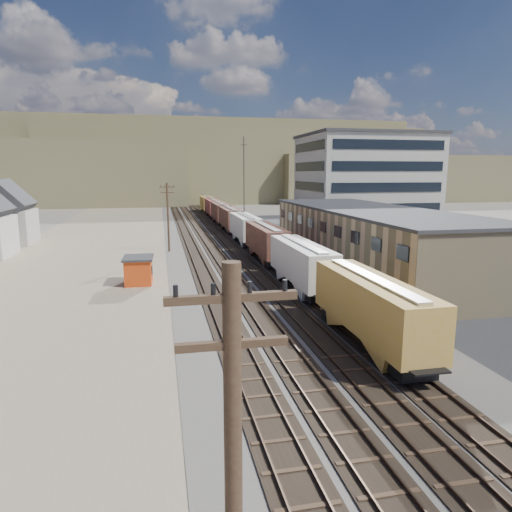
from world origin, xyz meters
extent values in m
plane|color=#6B6356|center=(0.00, 0.00, 0.00)|extent=(300.00, 300.00, 0.00)
cube|color=#4C4742|center=(0.00, 50.00, 0.03)|extent=(18.00, 200.00, 0.06)
cube|color=#85775B|center=(-20.00, 40.00, 0.01)|extent=(24.00, 180.00, 0.03)
cube|color=#232326|center=(22.00, 35.00, 0.02)|extent=(26.00, 120.00, 0.04)
cube|color=black|center=(-5.00, 50.00, 0.10)|extent=(2.60, 200.00, 0.08)
cube|color=#38281E|center=(-5.72, 50.00, 0.22)|extent=(0.08, 200.00, 0.16)
cube|color=#38281E|center=(-4.28, 50.00, 0.22)|extent=(0.08, 200.00, 0.16)
cube|color=black|center=(-2.00, 50.00, 0.10)|extent=(2.60, 200.00, 0.08)
cube|color=#38281E|center=(-2.72, 50.00, 0.22)|extent=(0.08, 200.00, 0.16)
cube|color=#38281E|center=(-1.28, 50.00, 0.22)|extent=(0.08, 200.00, 0.16)
cube|color=black|center=(1.00, 50.00, 0.10)|extent=(2.60, 200.00, 0.08)
cube|color=#38281E|center=(0.28, 50.00, 0.22)|extent=(0.08, 200.00, 0.16)
cube|color=#38281E|center=(1.72, 50.00, 0.22)|extent=(0.08, 200.00, 0.16)
cube|color=black|center=(3.80, 50.00, 0.10)|extent=(2.60, 200.00, 0.08)
cube|color=#38281E|center=(3.08, 50.00, 0.22)|extent=(0.08, 200.00, 0.16)
cube|color=#38281E|center=(4.52, 50.00, 0.22)|extent=(0.08, 200.00, 0.16)
cube|color=black|center=(3.80, -3.45, 0.75)|extent=(2.20, 2.20, 0.90)
cube|color=black|center=(3.80, 6.70, 0.75)|extent=(2.20, 2.20, 0.90)
cube|color=gold|center=(3.80, 1.62, 2.90)|extent=(3.00, 13.34, 3.40)
cube|color=#B7B7B2|center=(3.80, 1.62, 4.68)|extent=(0.90, 12.32, 0.16)
cube|color=black|center=(3.80, 11.75, 0.75)|extent=(2.20, 2.20, 0.90)
cube|color=black|center=(3.80, 21.90, 0.75)|extent=(2.20, 2.20, 0.90)
cube|color=silver|center=(3.80, 16.82, 2.90)|extent=(3.00, 13.34, 3.40)
cube|color=#B7B7B2|center=(3.80, 16.82, 4.68)|extent=(0.90, 12.33, 0.16)
cube|color=black|center=(3.80, 26.95, 0.75)|extent=(2.20, 2.20, 0.90)
cube|color=black|center=(3.80, 37.10, 0.75)|extent=(2.20, 2.20, 0.90)
cube|color=#48261F|center=(3.80, 32.02, 2.90)|extent=(3.00, 13.34, 3.40)
cube|color=#B7B7B2|center=(3.80, 32.02, 4.68)|extent=(0.90, 12.33, 0.16)
cube|color=black|center=(3.80, 42.15, 0.75)|extent=(2.20, 2.20, 0.90)
cube|color=black|center=(3.80, 52.30, 0.75)|extent=(2.20, 2.20, 0.90)
cube|color=silver|center=(3.80, 47.22, 2.90)|extent=(3.00, 13.34, 3.40)
cube|color=#B7B7B2|center=(3.80, 47.22, 4.68)|extent=(0.90, 12.33, 0.16)
cube|color=black|center=(3.80, 57.35, 0.75)|extent=(2.20, 2.20, 0.90)
cube|color=black|center=(3.80, 67.50, 0.75)|extent=(2.20, 2.20, 0.90)
cube|color=#48261F|center=(3.80, 62.42, 2.90)|extent=(3.00, 13.34, 3.40)
cube|color=#B7B7B2|center=(3.80, 62.42, 4.68)|extent=(0.90, 12.32, 0.16)
cube|color=black|center=(3.80, 72.55, 0.75)|extent=(2.20, 2.20, 0.90)
cube|color=black|center=(3.80, 82.70, 0.75)|extent=(2.20, 2.20, 0.90)
cube|color=#48261F|center=(3.80, 77.62, 2.90)|extent=(3.00, 13.34, 3.40)
cube|color=#B7B7B2|center=(3.80, 77.62, 4.68)|extent=(0.90, 12.32, 0.16)
cube|color=black|center=(3.80, 87.75, 0.75)|extent=(2.20, 2.20, 0.90)
cube|color=black|center=(3.80, 97.90, 0.75)|extent=(2.20, 2.20, 0.90)
cube|color=maroon|center=(3.80, 92.82, 2.90)|extent=(3.00, 13.34, 3.40)
cube|color=#B7B7B2|center=(3.80, 92.82, 4.68)|extent=(0.90, 12.32, 0.16)
cube|color=black|center=(3.80, 102.95, 0.75)|extent=(2.20, 2.20, 0.90)
cube|color=black|center=(3.80, 113.10, 0.75)|extent=(2.20, 2.20, 0.90)
cube|color=gold|center=(3.80, 108.02, 2.90)|extent=(3.00, 13.34, 3.40)
cube|color=#B7B7B2|center=(3.80, 108.02, 4.68)|extent=(0.90, 12.32, 0.16)
cube|color=tan|center=(15.00, 25.00, 3.50)|extent=(12.00, 40.00, 7.00)
cube|color=#2D2D30|center=(15.00, 25.00, 7.10)|extent=(12.40, 40.40, 0.30)
cube|color=black|center=(8.95, 25.00, 2.20)|extent=(0.12, 36.00, 1.20)
cube|color=black|center=(8.95, 25.00, 5.20)|extent=(0.12, 36.00, 1.20)
cube|color=#9E998E|center=(28.00, 55.00, 9.00)|extent=(22.00, 18.00, 18.00)
cube|color=#2D2D30|center=(28.00, 55.00, 18.20)|extent=(22.60, 18.60, 0.50)
cube|color=black|center=(16.95, 55.00, 9.00)|extent=(0.12, 16.00, 16.00)
cube|color=black|center=(28.00, 45.95, 9.00)|extent=(20.00, 0.12, 16.00)
cube|color=#382619|center=(-8.50, -18.00, 9.40)|extent=(2.20, 0.14, 0.14)
cube|color=#382619|center=(-8.50, -18.00, 8.60)|extent=(1.90, 0.14, 0.14)
cylinder|color=black|center=(-7.90, -18.00, 9.55)|extent=(0.08, 0.08, 0.22)
cylinder|color=#382619|center=(-8.50, 42.00, 5.00)|extent=(0.32, 0.32, 10.00)
cube|color=#382619|center=(-8.50, 42.00, 9.40)|extent=(2.20, 0.14, 0.14)
cube|color=#382619|center=(-8.50, 42.00, 8.60)|extent=(1.90, 0.14, 0.14)
cylinder|color=black|center=(-7.90, 42.00, 9.55)|extent=(0.08, 0.08, 0.22)
cylinder|color=black|center=(6.00, 60.00, 9.00)|extent=(0.16, 0.16, 18.00)
cube|color=black|center=(6.00, 60.00, 16.50)|extent=(1.20, 0.08, 0.08)
cube|color=#9E998E|center=(-34.00, 55.00, 2.75)|extent=(8.00, 8.00, 5.50)
cube|color=#2D2D30|center=(-34.00, 55.00, 6.40)|extent=(8.15, 8.16, 8.15)
cube|color=brown|center=(-60.00, 150.00, 11.00)|extent=(120.00, 40.00, 22.00)
cube|color=brown|center=(20.00, 160.00, 14.00)|extent=(140.00, 45.00, 28.00)
cube|color=brown|center=(90.00, 150.00, 9.00)|extent=(110.00, 38.00, 18.00)
cube|color=brown|center=(-10.00, 180.00, 16.00)|extent=(200.00, 60.00, 32.00)
cube|color=#C83E12|center=(-12.01, 22.76, 1.33)|extent=(2.77, 3.63, 2.66)
cube|color=#2D2D30|center=(-12.01, 22.76, 2.75)|extent=(3.14, 3.99, 0.22)
cube|color=black|center=(-10.64, 22.71, 1.42)|extent=(0.12, 0.89, 0.89)
imported|color=navy|center=(23.80, 56.07, 0.72)|extent=(5.29, 5.39, 1.44)
imported|color=silver|center=(31.77, 51.09, 0.77)|extent=(3.44, 4.90, 1.55)
camera|label=1|loc=(-9.59, -25.13, 11.41)|focal=32.00mm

